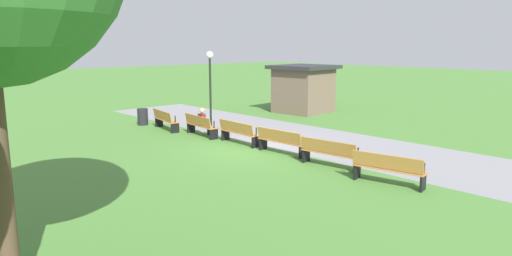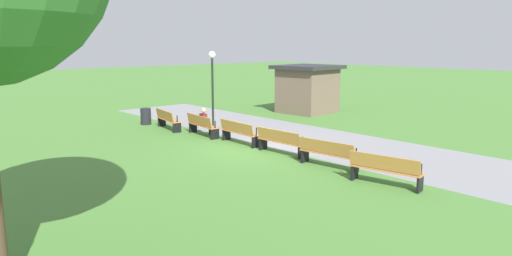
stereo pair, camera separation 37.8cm
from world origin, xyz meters
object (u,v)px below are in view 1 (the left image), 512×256
at_px(trash_bin, 143,117).
at_px(kiosk, 304,88).
at_px(bench_2, 239,132).
at_px(bench_5, 388,168).
at_px(person_seated, 204,121).
at_px(bench_3, 281,141).
at_px(bench_4, 330,152).
at_px(lamp_post, 210,74).
at_px(bench_0, 165,119).
at_px(bench_1, 200,125).

height_order(trash_bin, kiosk, kiosk).
distance_m(bench_2, bench_5, 6.79).
bearing_deg(bench_5, person_seated, 167.11).
distance_m(bench_2, bench_3, 2.27).
xyz_separation_m(bench_2, bench_4, (4.53, -0.16, 0.00)).
height_order(bench_5, trash_bin, bench_5).
bearing_deg(kiosk, bench_2, -70.00).
bearing_deg(kiosk, person_seated, -83.82).
bearing_deg(kiosk, bench_3, -58.42).
distance_m(bench_4, lamp_post, 8.27).
bearing_deg(bench_3, lamp_post, 165.50).
xyz_separation_m(bench_2, person_seated, (-2.20, -0.02, 0.16)).
distance_m(bench_3, person_seated, 4.47).
distance_m(bench_0, bench_3, 6.79).
bearing_deg(bench_1, person_seated, 73.24).
height_order(bench_0, bench_1, same).
bearing_deg(bench_1, bench_5, 4.01).
distance_m(bench_1, person_seated, 0.22).
height_order(bench_0, bench_2, same).
distance_m(bench_2, person_seated, 2.21).
bearing_deg(bench_3, bench_0, -178.02).
xyz_separation_m(bench_0, person_seated, (2.30, 0.45, 0.16)).
relative_size(person_seated, trash_bin, 1.52).
bearing_deg(person_seated, bench_0, -162.86).
height_order(bench_5, kiosk, kiosk).
height_order(person_seated, lamp_post, lamp_post).
height_order(bench_1, bench_3, same).
bearing_deg(person_seated, bench_4, 4.81).
height_order(bench_1, bench_2, same).
bearing_deg(bench_5, bench_1, 168.01).
relative_size(bench_0, trash_bin, 2.58).
height_order(bench_3, lamp_post, lamp_post).
distance_m(bench_0, trash_bin, 1.85).
xyz_separation_m(trash_bin, kiosk, (2.51, 8.76, 0.97)).
distance_m(bench_0, person_seated, 2.35).
bearing_deg(bench_1, trash_bin, -168.40).
distance_m(bench_2, bench_4, 4.53).
bearing_deg(lamp_post, trash_bin, -148.73).
bearing_deg(bench_2, trash_bin, -172.98).
bearing_deg(trash_bin, bench_0, 2.70).
height_order(bench_0, person_seated, person_seated).
relative_size(bench_1, trash_bin, 2.57).
bearing_deg(bench_4, bench_2, 172.01).
bearing_deg(bench_4, bench_5, -13.96).
relative_size(bench_5, trash_bin, 2.58).
bearing_deg(bench_4, kiosk, 129.03).
bearing_deg(bench_3, bench_2, 178.00).
xyz_separation_m(bench_1, bench_3, (4.53, 0.16, 0.00)).
xyz_separation_m(bench_3, lamp_post, (-5.64, 1.25, 2.00)).
bearing_deg(lamp_post, bench_5, -9.63).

